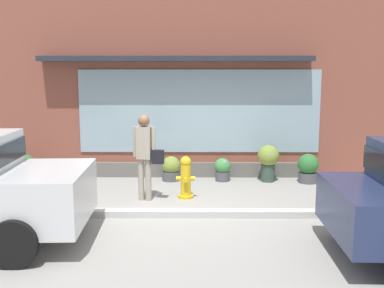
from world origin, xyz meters
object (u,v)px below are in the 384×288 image
object	(u,v)px
pedestrian_with_handbag	(145,151)
potted_plant_corner_tall	(268,160)
potted_plant_window_center	(223,169)
potted_plant_low_front	(26,168)
fire_hydrant	(186,178)
potted_plant_window_left	(171,169)
potted_plant_trailing_edge	(308,168)

from	to	relation	value
pedestrian_with_handbag	potted_plant_corner_tall	bearing A→B (deg)	41.66
potted_plant_window_center	potted_plant_low_front	world-z (taller)	potted_plant_low_front
fire_hydrant	potted_plant_window_left	distance (m)	1.59
potted_plant_window_center	potted_plant_window_left	bearing A→B (deg)	178.04
potted_plant_low_front	fire_hydrant	bearing A→B (deg)	-19.95
potted_plant_corner_tall	pedestrian_with_handbag	bearing A→B (deg)	-148.72
pedestrian_with_handbag	potted_plant_trailing_edge	size ratio (longest dim) A/B	2.54
fire_hydrant	pedestrian_with_handbag	bearing A→B (deg)	-166.63
potted_plant_window_left	potted_plant_window_center	size ratio (longest dim) A/B	1.06
pedestrian_with_handbag	potted_plant_corner_tall	xyz separation A→B (m)	(2.71, 1.65, -0.50)
potted_plant_window_center	potted_plant_corner_tall	bearing A→B (deg)	-1.89
potted_plant_low_front	potted_plant_trailing_edge	bearing A→B (deg)	-0.36
potted_plant_trailing_edge	potted_plant_window_left	bearing A→B (deg)	176.40
potted_plant_trailing_edge	potted_plant_window_left	size ratio (longest dim) A/B	1.17
pedestrian_with_handbag	potted_plant_low_front	distance (m)	3.44
potted_plant_window_left	potted_plant_window_center	bearing A→B (deg)	-1.96
potted_plant_window_left	potted_plant_trailing_edge	bearing A→B (deg)	-3.60
fire_hydrant	potted_plant_low_front	world-z (taller)	fire_hydrant
pedestrian_with_handbag	potted_plant_corner_tall	distance (m)	3.22
potted_plant_window_left	potted_plant_window_center	distance (m)	1.23
potted_plant_corner_tall	potted_plant_window_left	bearing A→B (deg)	178.08
pedestrian_with_handbag	potted_plant_window_left	world-z (taller)	pedestrian_with_handbag
potted_plant_window_center	potted_plant_corner_tall	distance (m)	1.10
potted_plant_low_front	potted_plant_window_center	bearing A→B (deg)	1.47
pedestrian_with_handbag	potted_plant_window_left	xyz separation A→B (m)	(0.42, 1.73, -0.72)
potted_plant_window_center	potted_plant_corner_tall	size ratio (longest dim) A/B	0.63
potted_plant_corner_tall	potted_plant_trailing_edge	bearing A→B (deg)	-7.79
pedestrian_with_handbag	potted_plant_low_front	world-z (taller)	pedestrian_with_handbag
potted_plant_window_left	potted_plant_corner_tall	size ratio (longest dim) A/B	0.67
fire_hydrant	potted_plant_low_front	xyz separation A→B (m)	(-3.79, 1.38, -0.09)
fire_hydrant	potted_plant_window_center	world-z (taller)	fire_hydrant
fire_hydrant	potted_plant_corner_tall	xyz separation A→B (m)	(1.92, 1.46, 0.09)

